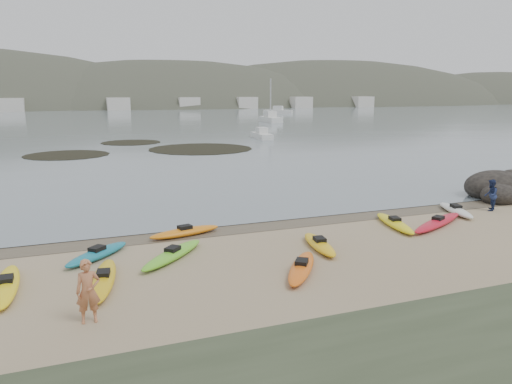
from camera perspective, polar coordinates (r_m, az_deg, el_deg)
name	(u,v)px	position (r m, az deg, el deg)	size (l,w,h in m)	color
ground	(256,223)	(23.31, 0.00, -3.62)	(600.00, 600.00, 0.00)	tan
wet_sand	(258,225)	(23.04, 0.27, -3.79)	(60.00, 60.00, 0.00)	brown
water	(76,101)	(321.16, -19.92, 9.72)	(1200.00, 1200.00, 0.00)	slate
kayaks	(270,244)	(19.73, 1.56, -5.92)	(21.30, 8.08, 0.34)	yellow
person_west	(88,291)	(14.15, -18.64, -10.70)	(0.64, 0.42, 1.74)	#C2774D
person_east	(491,195)	(28.34, 25.25, -0.32)	(0.79, 0.62, 1.63)	navy
rock_cluster	(505,192)	(32.63, 26.62, -0.03)	(5.39, 3.98, 1.88)	black
kelp_mats	(151,149)	(54.22, -11.86, 4.83)	(22.79, 18.32, 0.04)	black
moored_boats	(136,119)	(103.47, -13.58, 8.10)	(87.89, 72.88, 1.23)	silver
far_hills	(181,142)	(221.25, -8.62, 5.63)	(550.00, 135.00, 80.00)	#384235
far_town	(109,104)	(166.65, -16.45, 9.61)	(199.00, 5.00, 4.00)	beige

